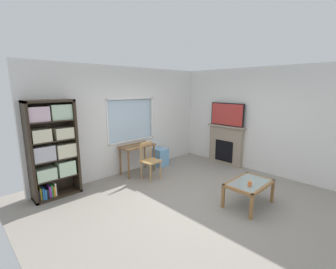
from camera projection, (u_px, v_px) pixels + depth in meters
ground at (193, 199)px, 4.67m from camera, size 5.93×5.57×0.02m
wall_back_with_window at (126, 121)px, 6.00m from camera, size 4.93×0.15×2.73m
wall_right at (255, 120)px, 6.11m from camera, size 0.12×4.77×2.73m
bookshelf at (53, 147)px, 4.58m from camera, size 0.90×0.38×1.98m
desk_under_window at (137, 150)px, 5.95m from camera, size 0.91×0.47×0.75m
wooden_chair at (150, 160)px, 5.61m from camera, size 0.45×0.44×0.90m
plastic_drawer_unit at (160, 157)px, 6.63m from camera, size 0.35×0.40×0.49m
fireplace at (226, 145)px, 6.69m from camera, size 0.26×1.13×1.14m
tv at (227, 114)px, 6.50m from camera, size 0.06×1.03×0.64m
coffee_table at (249, 186)px, 4.33m from camera, size 0.92×0.60×0.46m
sippy_cup at (250, 184)px, 4.13m from camera, size 0.07×0.07×0.09m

